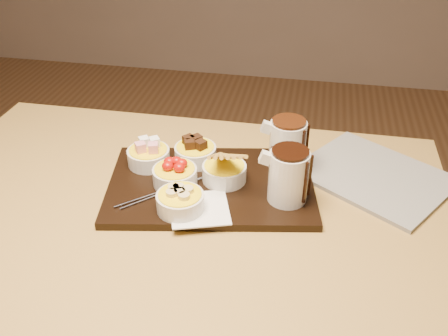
% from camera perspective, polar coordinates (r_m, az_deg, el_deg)
% --- Properties ---
extents(dining_table, '(1.20, 0.80, 0.75)m').
position_cam_1_polar(dining_table, '(1.16, -5.45, -8.03)').
color(dining_table, '#A27F3C').
rests_on(dining_table, ground).
extents(serving_board, '(0.51, 0.38, 0.02)m').
position_cam_1_polar(serving_board, '(1.13, -1.49, -2.00)').
color(serving_board, black).
rests_on(serving_board, dining_table).
extents(napkin, '(0.15, 0.15, 0.00)m').
position_cam_1_polar(napkin, '(1.05, -2.79, -4.69)').
color(napkin, white).
rests_on(napkin, serving_board).
extents(bowl_marshmallows, '(0.10, 0.10, 0.04)m').
position_cam_1_polar(bowl_marshmallows, '(1.19, -8.60, 1.26)').
color(bowl_marshmallows, beige).
rests_on(bowl_marshmallows, serving_board).
extents(bowl_cake, '(0.10, 0.10, 0.04)m').
position_cam_1_polar(bowl_cake, '(1.19, -3.28, 1.61)').
color(bowl_cake, beige).
rests_on(bowl_cake, serving_board).
extents(bowl_strawberries, '(0.10, 0.10, 0.04)m').
position_cam_1_polar(bowl_strawberries, '(1.12, -5.62, -0.94)').
color(bowl_strawberries, beige).
rests_on(bowl_strawberries, serving_board).
extents(bowl_biscotti, '(0.10, 0.10, 0.04)m').
position_cam_1_polar(bowl_biscotti, '(1.12, 0.03, -0.55)').
color(bowl_biscotti, beige).
rests_on(bowl_biscotti, serving_board).
extents(bowl_bananas, '(0.10, 0.10, 0.04)m').
position_cam_1_polar(bowl_bananas, '(1.04, -5.02, -3.90)').
color(bowl_bananas, beige).
rests_on(bowl_bananas, serving_board).
extents(pitcher_dark_chocolate, '(0.10, 0.10, 0.12)m').
position_cam_1_polar(pitcher_dark_chocolate, '(1.05, 7.36, -0.97)').
color(pitcher_dark_chocolate, silver).
rests_on(pitcher_dark_chocolate, serving_board).
extents(pitcher_milk_chocolate, '(0.10, 0.10, 0.12)m').
position_cam_1_polar(pitcher_milk_chocolate, '(1.16, 7.25, 2.64)').
color(pitcher_milk_chocolate, silver).
rests_on(pitcher_milk_chocolate, serving_board).
extents(fondue_skewers, '(0.20, 0.21, 0.01)m').
position_cam_1_polar(fondue_skewers, '(1.11, -6.22, -2.32)').
color(fondue_skewers, silver).
rests_on(fondue_skewers, serving_board).
extents(newspaper, '(0.41, 0.39, 0.01)m').
position_cam_1_polar(newspaper, '(1.22, 16.78, -0.86)').
color(newspaper, beige).
rests_on(newspaper, dining_table).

